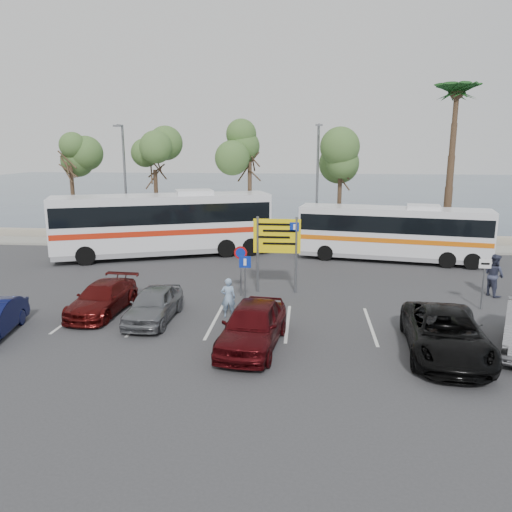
# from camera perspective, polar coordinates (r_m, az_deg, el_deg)

# --- Properties ---
(ground) EXTENTS (120.00, 120.00, 0.00)m
(ground) POSITION_cam_1_polar(r_m,az_deg,el_deg) (20.85, -0.95, -6.54)
(ground) COLOR #343436
(ground) RESTS_ON ground
(kerb_strip) EXTENTS (44.00, 2.40, 0.15)m
(kerb_strip) POSITION_cam_1_polar(r_m,az_deg,el_deg) (34.32, 1.79, 1.20)
(kerb_strip) COLOR gray
(kerb_strip) RESTS_ON ground
(seawall) EXTENTS (48.00, 0.80, 0.60)m
(seawall) POSITION_cam_1_polar(r_m,az_deg,el_deg) (36.23, 2.02, 2.17)
(seawall) COLOR #9E937E
(seawall) RESTS_ON ground
(sea) EXTENTS (140.00, 140.00, 0.00)m
(sea) POSITION_cam_1_polar(r_m,az_deg,el_deg) (79.89, 4.15, 7.61)
(sea) COLOR #3A475D
(sea) RESTS_ON ground
(tree_far_left) EXTENTS (3.20, 3.20, 7.60)m
(tree_far_left) POSITION_cam_1_polar(r_m,az_deg,el_deg) (37.33, -20.54, 11.01)
(tree_far_left) COLOR #382619
(tree_far_left) RESTS_ON kerb_strip
(tree_left) EXTENTS (3.20, 3.20, 7.20)m
(tree_left) POSITION_cam_1_polar(r_m,az_deg,el_deg) (35.13, -11.52, 10.97)
(tree_left) COLOR #382619
(tree_left) RESTS_ON kerb_strip
(tree_mid) EXTENTS (3.20, 3.20, 8.00)m
(tree_mid) POSITION_cam_1_polar(r_m,az_deg,el_deg) (33.78, -0.73, 12.26)
(tree_mid) COLOR #382619
(tree_mid) RESTS_ON kerb_strip
(tree_right) EXTENTS (3.20, 3.20, 7.40)m
(tree_right) POSITION_cam_1_polar(r_m,az_deg,el_deg) (33.64, 9.68, 11.26)
(tree_right) COLOR #382619
(tree_right) RESTS_ON kerb_strip
(palm_tree) EXTENTS (4.80, 4.80, 11.20)m
(palm_tree) POSITION_cam_1_polar(r_m,az_deg,el_deg) (34.93, 21.96, 16.68)
(palm_tree) COLOR #382619
(palm_tree) RESTS_ON kerb_strip
(street_lamp_left) EXTENTS (0.45, 1.15, 8.01)m
(street_lamp_left) POSITION_cam_1_polar(r_m,az_deg,el_deg) (35.38, -14.78, 8.53)
(street_lamp_left) COLOR slate
(street_lamp_left) RESTS_ON kerb_strip
(street_lamp_right) EXTENTS (0.45, 1.15, 8.01)m
(street_lamp_right) POSITION_cam_1_polar(r_m,az_deg,el_deg) (33.17, 7.02, 8.61)
(street_lamp_right) COLOR slate
(street_lamp_right) RESTS_ON kerb_strip
(direction_sign) EXTENTS (2.20, 0.12, 3.60)m
(direction_sign) POSITION_cam_1_polar(r_m,az_deg,el_deg) (23.22, 2.42, 1.64)
(direction_sign) COLOR slate
(direction_sign) RESTS_ON ground
(sign_no_stop) EXTENTS (0.60, 0.08, 2.35)m
(sign_no_stop) POSITION_cam_1_polar(r_m,az_deg,el_deg) (22.76, -1.76, -0.78)
(sign_no_stop) COLOR slate
(sign_no_stop) RESTS_ON ground
(sign_parking) EXTENTS (0.50, 0.07, 2.25)m
(sign_parking) POSITION_cam_1_polar(r_m,az_deg,el_deg) (21.20, -1.25, -2.07)
(sign_parking) COLOR slate
(sign_parking) RESTS_ON ground
(sign_taxi) EXTENTS (0.50, 0.07, 2.20)m
(sign_taxi) POSITION_cam_1_polar(r_m,az_deg,el_deg) (22.98, 24.59, -2.20)
(sign_taxi) COLOR slate
(sign_taxi) RESTS_ON ground
(lane_markings) EXTENTS (12.02, 4.20, 0.01)m
(lane_markings) POSITION_cam_1_polar(r_m,az_deg,el_deg) (20.08, -4.55, -7.33)
(lane_markings) COLOR silver
(lane_markings) RESTS_ON ground
(coach_bus_left) EXTENTS (13.32, 7.29, 4.11)m
(coach_bus_left) POSITION_cam_1_polar(r_m,az_deg,el_deg) (31.56, -10.54, 3.37)
(coach_bus_left) COLOR silver
(coach_bus_left) RESTS_ON ground
(coach_bus_right) EXTENTS (11.24, 4.25, 3.43)m
(coach_bus_right) POSITION_cam_1_polar(r_m,az_deg,el_deg) (30.95, 15.34, 2.37)
(coach_bus_right) COLOR silver
(coach_bus_right) RESTS_ON ground
(car_silver_a) EXTENTS (1.68, 4.01, 1.36)m
(car_silver_a) POSITION_cam_1_polar(r_m,az_deg,el_deg) (20.22, -11.61, -5.40)
(car_silver_a) COLOR slate
(car_silver_a) RESTS_ON ground
(car_maroon) EXTENTS (2.02, 4.43, 1.26)m
(car_maroon) POSITION_cam_1_polar(r_m,az_deg,el_deg) (21.67, -17.14, -4.63)
(car_maroon) COLOR #510E0D
(car_maroon) RESTS_ON ground
(car_red) EXTENTS (2.39, 4.83, 1.58)m
(car_red) POSITION_cam_1_polar(r_m,az_deg,el_deg) (17.25, -0.39, -7.90)
(car_red) COLOR #480A0D
(car_red) RESTS_ON ground
(suv_black) EXTENTS (2.92, 5.56, 1.49)m
(suv_black) POSITION_cam_1_polar(r_m,az_deg,el_deg) (17.80, 20.84, -8.26)
(suv_black) COLOR black
(suv_black) RESTS_ON ground
(pedestrian_near) EXTENTS (0.65, 0.48, 1.63)m
(pedestrian_near) POSITION_cam_1_polar(r_m,az_deg,el_deg) (20.19, -3.19, -4.78)
(pedestrian_near) COLOR #839EBF
(pedestrian_near) RESTS_ON ground
(pedestrian_far) EXTENTS (1.07, 1.18, 1.97)m
(pedestrian_far) POSITION_cam_1_polar(r_m,az_deg,el_deg) (25.43, 25.56, -1.98)
(pedestrian_far) COLOR #363A51
(pedestrian_far) RESTS_ON ground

